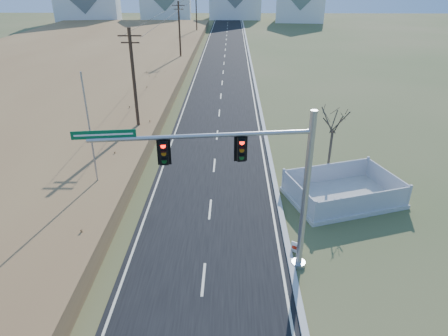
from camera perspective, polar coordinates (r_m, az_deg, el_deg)
ground at (r=20.57m, az=-2.57°, el=-11.98°), size 260.00×260.00×0.00m
road at (r=67.34m, az=0.07°, el=15.38°), size 8.00×180.00×0.06m
curb at (r=67.38m, az=3.73°, el=15.39°), size 0.30×180.00×0.18m
reed_marsh at (r=62.70m, az=-23.26°, el=13.09°), size 38.00×110.00×1.30m
utility_pole_near at (r=33.06m, az=-12.68°, el=11.55°), size 1.80×0.26×9.00m
utility_pole_mid at (r=62.13m, az=-6.36°, el=18.66°), size 1.80×0.26×9.00m
utility_pole_far at (r=91.80m, az=-3.97°, el=21.16°), size 1.80×0.26×9.00m
traffic_signal_mast at (r=17.04m, az=5.67°, el=-1.86°), size 9.72×1.59×7.79m
fence_enclosure at (r=25.83m, az=16.57°, el=-3.73°), size 7.54×6.23×1.48m
open_sign at (r=20.65m, az=10.22°, el=-11.13°), size 0.44×0.30×0.61m
flagpole at (r=24.75m, az=-18.17°, el=2.13°), size 0.36×0.36×7.90m
bare_tree at (r=26.29m, az=15.45°, el=6.72°), size 2.04×2.04×5.40m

